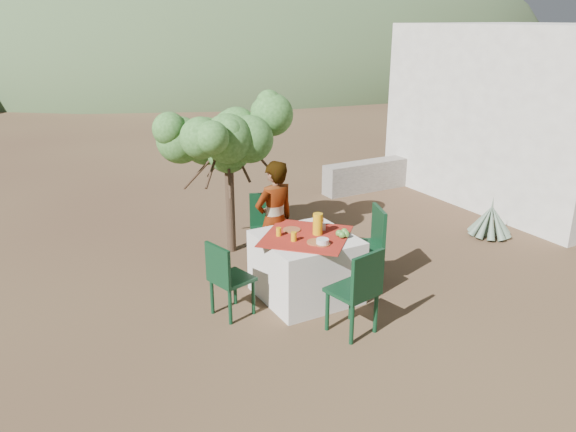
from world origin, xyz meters
The scene contains 24 objects.
ground centered at (0.00, 0.00, 0.00)m, with size 160.00×160.00×0.00m, color #3D261B.
table centered at (-0.01, 0.25, 0.38)m, with size 1.30×1.30×0.76m.
chair_far centered at (0.05, 1.36, 0.51)m, with size 0.55×0.55×0.93m.
chair_near centered at (0.03, -0.73, 0.52)m, with size 0.51×0.51×0.94m.
chair_left centered at (-0.99, 0.26, 0.48)m, with size 0.49×0.49×0.86m.
chair_right centered at (0.84, 0.20, 0.54)m, with size 0.57×0.57×0.96m.
person centered at (-0.08, 0.88, 0.75)m, with size 0.55×0.36×1.51m, color #8C6651.
shrub_tree centered at (-0.16, 1.98, 1.50)m, with size 1.61×1.58×1.90m.
agave centered at (3.39, 0.58, 0.23)m, with size 0.64×0.65×0.68m.
guesthouse centered at (5.60, 1.80, 1.50)m, with size 3.20×4.20×3.00m, color silver.
stone_wall centered at (3.60, 3.40, 0.28)m, with size 2.60×0.35×0.55m, color gray.
hill_near_right centered at (12.00, 36.00, 0.00)m, with size 48.00×48.00×20.00m, color #3A5A32.
hill_far_right centered at (28.00, 46.00, 0.00)m, with size 36.00×36.00×14.00m, color slate.
plate_far centered at (-0.07, 0.48, 0.77)m, with size 0.21×0.21×0.01m, color brown.
plate_near centered at (-0.02, 0.01, 0.77)m, with size 0.21×0.21×0.01m, color brown.
glass_far centered at (-0.28, 0.40, 0.81)m, with size 0.06×0.06×0.10m, color orange.
glass_near centered at (-0.21, 0.18, 0.81)m, with size 0.06×0.06×0.10m, color orange.
juice_pitcher centered at (0.13, 0.23, 0.89)m, with size 0.11×0.11×0.25m, color orange.
bowl_plate centered at (0.02, -0.06, 0.77)m, with size 0.17×0.17×0.01m, color brown.
white_bowl centered at (0.02, -0.06, 0.80)m, with size 0.14×0.14×0.05m, color silver.
jar_left centered at (0.26, 0.35, 0.80)m, with size 0.05×0.05×0.08m, color orange.
jar_right centered at (0.31, 0.43, 0.81)m, with size 0.06×0.06×0.10m, color orange.
napkin_holder centered at (0.25, 0.31, 0.80)m, with size 0.06×0.04×0.08m, color silver.
fruit_cluster centered at (0.34, 0.02, 0.80)m, with size 0.16×0.15×0.08m.
Camera 1 is at (-3.04, -4.84, 3.10)m, focal length 35.00 mm.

